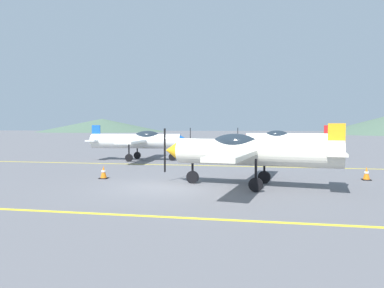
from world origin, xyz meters
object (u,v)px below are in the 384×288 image
at_px(airplane_near, 249,151).
at_px(airplane_far, 284,139).
at_px(traffic_cone_front, 366,174).
at_px(airplane_mid, 140,141).
at_px(traffic_cone_side, 104,172).

xyz_separation_m(airplane_near, airplane_far, (2.39, 14.05, 0.00)).
bearing_deg(traffic_cone_front, airplane_mid, 151.59).
relative_size(airplane_far, traffic_cone_front, 14.04).
relative_size(airplane_mid, traffic_cone_front, 14.03).
xyz_separation_m(traffic_cone_front, traffic_cone_side, (-11.62, -1.71, 0.00)).
relative_size(airplane_near, traffic_cone_front, 14.04).
xyz_separation_m(airplane_near, airplane_mid, (-7.82, 9.66, 0.00)).
relative_size(airplane_near, airplane_mid, 1.00).
bearing_deg(airplane_near, traffic_cone_front, 27.72).
xyz_separation_m(airplane_near, traffic_cone_front, (5.09, 2.67, -1.11)).
height_order(airplane_far, traffic_cone_front, airplane_far).
xyz_separation_m(airplane_mid, airplane_far, (10.20, 4.40, 0.00)).
height_order(airplane_near, airplane_mid, same).
bearing_deg(airplane_far, traffic_cone_front, -76.65).
height_order(airplane_near, airplane_far, same).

